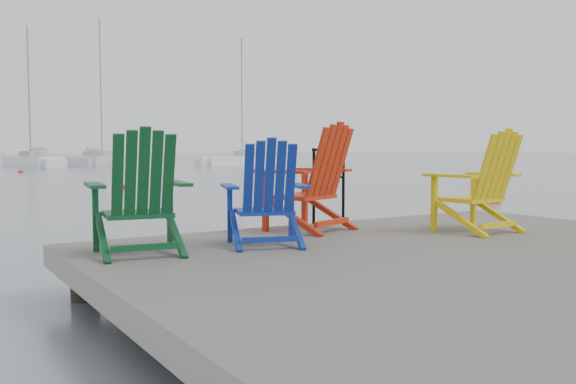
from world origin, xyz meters
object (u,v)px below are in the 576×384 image
buoy_b (126,189)px  buoy_c (269,174)px  handrail (329,178)px  chair_red (313,178)px  sailboat_far (246,161)px  sailboat_near (33,162)px  chair_blue (266,194)px  buoy_d (21,173)px  sailboat_mid (100,161)px  chair_yellow (481,182)px  chair_green (140,194)px  buoy_a (493,203)px

buoy_b → buoy_c: (10.69, 8.27, 0.00)m
handrail → buoy_b: size_ratio=2.79×
chair_red → sailboat_far: (21.30, 41.08, -0.72)m
chair_red → sailboat_near: bearing=64.2°
chair_blue → buoy_d: 34.09m
sailboat_mid → buoy_c: sailboat_mid is taller
chair_yellow → sailboat_far: bearing=61.8°
chair_yellow → sailboat_near: size_ratio=0.10×
chair_green → buoy_d: (4.12, 33.79, -1.02)m
buoy_b → chair_red: bearing=-100.1°
chair_blue → sailboat_near: (5.65, 45.68, -0.63)m
handrail → buoy_d: bearing=87.5°
sailboat_far → buoy_a: sailboat_far is taller
chair_yellow → chair_green: bearing=168.0°
chair_green → buoy_c: 28.91m
handrail → chair_blue: (-1.54, -1.15, -0.06)m
sailboat_near → sailboat_far: bearing=-23.5°
chair_green → chair_blue: chair_green is taller
buoy_a → sailboat_near: bearing=96.4°
chair_yellow → sailboat_near: bearing=83.0°
handrail → buoy_c: 26.70m
chair_red → sailboat_near: size_ratio=0.10×
buoy_b → buoy_d: size_ratio=1.02×
chair_blue → buoy_c: 28.46m
handrail → buoy_b: (2.20, 15.09, -1.04)m
sailboat_near → buoy_a: bearing=-93.8°
sailboat_mid → sailboat_far: 13.09m
buoy_d → buoy_c: bearing=-39.5°
sailboat_far → buoy_d: sailboat_far is taller
buoy_b → buoy_c: size_ratio=0.94×
buoy_d → sailboat_near: bearing=77.2°
chair_green → chair_red: 2.15m
buoy_b → chair_yellow: bearing=-94.6°
chair_red → buoy_a: chair_red is taller
sailboat_near → buoy_b: (-1.91, -29.44, -0.36)m
chair_green → buoy_b: (4.87, 16.08, -1.02)m
sailboat_mid → chair_red: bearing=-69.0°
sailboat_mid → buoy_c: 25.37m
chair_red → buoy_c: size_ratio=3.33×
chair_blue → sailboat_far: 47.31m
sailboat_mid → buoy_a: size_ratio=32.06×
chair_green → buoy_a: size_ratio=2.51×
sailboat_near → buoy_b: 29.51m
chair_red → chair_yellow: size_ratio=1.07×
sailboat_mid → buoy_c: bearing=-50.8°
chair_blue → buoy_c: chair_blue is taller
chair_blue → buoy_d: size_ratio=3.02×
buoy_b → chair_blue: bearing=-103.0°
chair_blue → sailboat_far: sailboat_far is taller
chair_yellow → sailboat_far: (19.85, 42.13, -0.68)m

